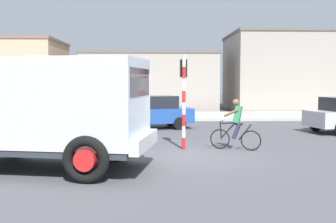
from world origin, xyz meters
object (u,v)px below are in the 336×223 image
(truck_foreground, at_px, (45,106))
(car_far_side, at_px, (151,112))
(traffic_light_pole, at_px, (184,89))
(cyclist, at_px, (236,124))

(truck_foreground, distance_m, car_far_side, 9.23)
(traffic_light_pole, relative_size, car_far_side, 0.75)
(cyclist, distance_m, car_far_side, 6.71)
(truck_foreground, height_order, cyclist, truck_foreground)
(truck_foreground, xyz_separation_m, car_far_side, (2.68, 8.79, -0.85))
(cyclist, xyz_separation_m, traffic_light_pole, (-1.76, 0.19, 1.20))
(truck_foreground, relative_size, traffic_light_pole, 1.80)
(truck_foreground, bearing_deg, traffic_light_pole, 37.34)
(truck_foreground, height_order, traffic_light_pole, traffic_light_pole)
(cyclist, relative_size, traffic_light_pole, 0.54)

